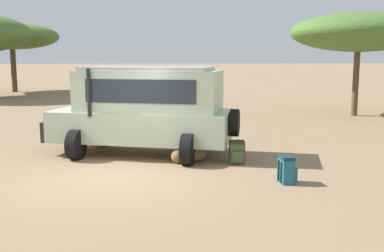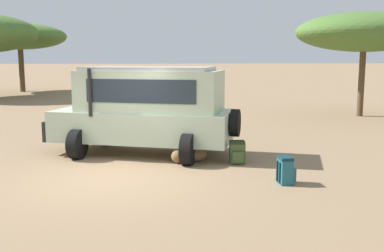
{
  "view_description": "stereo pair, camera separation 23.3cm",
  "coord_description": "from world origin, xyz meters",
  "px_view_note": "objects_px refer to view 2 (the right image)",
  "views": [
    {
      "loc": [
        0.71,
        -9.99,
        2.72
      ],
      "look_at": [
        1.93,
        1.01,
        1.0
      ],
      "focal_mm": 42.0,
      "sensor_mm": 36.0,
      "label": 1
    },
    {
      "loc": [
        0.94,
        -10.02,
        2.72
      ],
      "look_at": [
        1.93,
        1.01,
        1.0
      ],
      "focal_mm": 42.0,
      "sensor_mm": 36.0,
      "label": 2
    }
  ],
  "objects_px": {
    "backpack_beside_front_wheel": "(285,171)",
    "acacia_tree_right_mid": "(364,32)",
    "safari_vehicle": "(146,108)",
    "duffel_bag_low_black_case": "(189,155)",
    "backpack_cluster_center": "(237,153)",
    "acacia_tree_centre_back": "(20,37)"
  },
  "relations": [
    {
      "from": "backpack_beside_front_wheel",
      "to": "acacia_tree_centre_back",
      "type": "relative_size",
      "value": 0.08
    },
    {
      "from": "backpack_cluster_center",
      "to": "acacia_tree_right_mid",
      "type": "distance_m",
      "value": 11.9
    },
    {
      "from": "duffel_bag_low_black_case",
      "to": "backpack_beside_front_wheel",
      "type": "bearing_deg",
      "value": -48.77
    },
    {
      "from": "safari_vehicle",
      "to": "duffel_bag_low_black_case",
      "type": "bearing_deg",
      "value": -44.04
    },
    {
      "from": "safari_vehicle",
      "to": "acacia_tree_right_mid",
      "type": "xyz_separation_m",
      "value": [
        9.69,
        7.32,
        2.49
      ]
    },
    {
      "from": "backpack_cluster_center",
      "to": "acacia_tree_centre_back",
      "type": "relative_size",
      "value": 0.08
    },
    {
      "from": "safari_vehicle",
      "to": "backpack_beside_front_wheel",
      "type": "bearing_deg",
      "value": -47.12
    },
    {
      "from": "backpack_cluster_center",
      "to": "duffel_bag_low_black_case",
      "type": "height_order",
      "value": "backpack_cluster_center"
    },
    {
      "from": "backpack_cluster_center",
      "to": "safari_vehicle",
      "type": "bearing_deg",
      "value": 150.13
    },
    {
      "from": "backpack_beside_front_wheel",
      "to": "duffel_bag_low_black_case",
      "type": "bearing_deg",
      "value": 131.23
    },
    {
      "from": "backpack_beside_front_wheel",
      "to": "acacia_tree_centre_back",
      "type": "height_order",
      "value": "acacia_tree_centre_back"
    },
    {
      "from": "backpack_beside_front_wheel",
      "to": "acacia_tree_right_mid",
      "type": "bearing_deg",
      "value": 57.66
    },
    {
      "from": "acacia_tree_centre_back",
      "to": "duffel_bag_low_black_case",
      "type": "bearing_deg",
      "value": -66.04
    },
    {
      "from": "acacia_tree_centre_back",
      "to": "backpack_beside_front_wheel",
      "type": "bearing_deg",
      "value": -64.39
    },
    {
      "from": "duffel_bag_low_black_case",
      "to": "backpack_cluster_center",
      "type": "bearing_deg",
      "value": -12.09
    },
    {
      "from": "backpack_beside_front_wheel",
      "to": "backpack_cluster_center",
      "type": "height_order",
      "value": "backpack_beside_front_wheel"
    },
    {
      "from": "backpack_beside_front_wheel",
      "to": "duffel_bag_low_black_case",
      "type": "relative_size",
      "value": 0.63
    },
    {
      "from": "backpack_cluster_center",
      "to": "acacia_tree_right_mid",
      "type": "height_order",
      "value": "acacia_tree_right_mid"
    },
    {
      "from": "acacia_tree_centre_back",
      "to": "acacia_tree_right_mid",
      "type": "xyz_separation_m",
      "value": [
        19.55,
        -16.28,
        -0.43
      ]
    },
    {
      "from": "backpack_beside_front_wheel",
      "to": "backpack_cluster_center",
      "type": "bearing_deg",
      "value": 109.89
    },
    {
      "from": "duffel_bag_low_black_case",
      "to": "safari_vehicle",
      "type": "bearing_deg",
      "value": 135.96
    },
    {
      "from": "acacia_tree_right_mid",
      "to": "acacia_tree_centre_back",
      "type": "bearing_deg",
      "value": 140.21
    }
  ]
}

